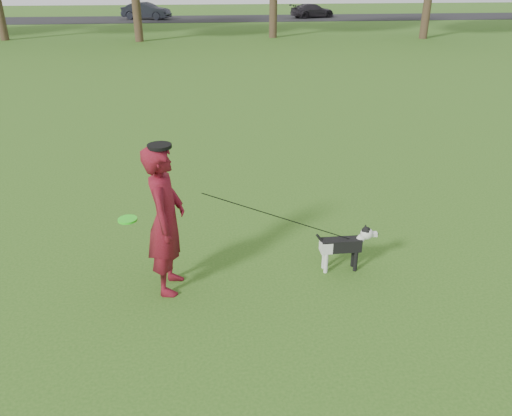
{
  "coord_description": "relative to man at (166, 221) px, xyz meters",
  "views": [
    {
      "loc": [
        -0.62,
        -5.49,
        3.76
      ],
      "look_at": [
        0.03,
        0.36,
        0.95
      ],
      "focal_mm": 35.0,
      "sensor_mm": 36.0,
      "label": 1
    }
  ],
  "objects": [
    {
      "name": "ground",
      "position": [
        1.12,
        -0.08,
        -0.97
      ],
      "size": [
        120.0,
        120.0,
        0.0
      ],
      "primitive_type": "plane",
      "color": "#285116",
      "rests_on": "ground"
    },
    {
      "name": "road",
      "position": [
        1.12,
        39.92,
        -0.96
      ],
      "size": [
        120.0,
        7.0,
        0.02
      ],
      "primitive_type": "cube",
      "color": "black",
      "rests_on": "ground"
    },
    {
      "name": "man",
      "position": [
        0.0,
        0.0,
        0.0
      ],
      "size": [
        0.56,
        0.77,
        1.95
      ],
      "primitive_type": "imported",
      "rotation": [
        0.0,
        0.0,
        1.44
      ],
      "color": "#590C11",
      "rests_on": "ground"
    },
    {
      "name": "dog",
      "position": [
        2.37,
        0.17,
        -0.57
      ],
      "size": [
        0.87,
        0.17,
        0.66
      ],
      "color": "black",
      "rests_on": "ground"
    },
    {
      "name": "car_mid",
      "position": [
        -3.68,
        39.92,
        -0.29
      ],
      "size": [
        4.25,
        2.63,
        1.32
      ],
      "primitive_type": "imported",
      "rotation": [
        0.0,
        0.0,
        1.24
      ],
      "color": "black",
      "rests_on": "road"
    },
    {
      "name": "car_right",
      "position": [
        10.5,
        39.92,
        -0.39
      ],
      "size": [
        4.21,
        2.74,
        1.13
      ],
      "primitive_type": "imported",
      "rotation": [
        0.0,
        0.0,
        1.89
      ],
      "color": "black",
      "rests_on": "road"
    },
    {
      "name": "man_held_items",
      "position": [
        1.46,
        0.05,
        -0.07
      ],
      "size": [
        3.04,
        0.41,
        1.51
      ],
      "color": "#28DE1C",
      "rests_on": "ground"
    }
  ]
}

